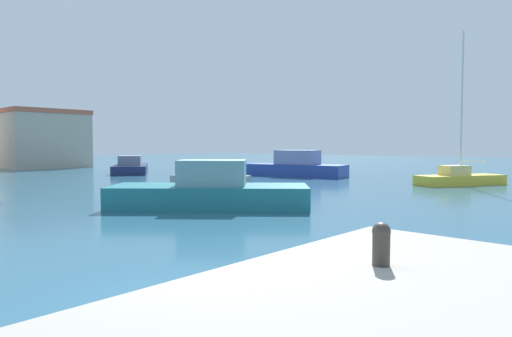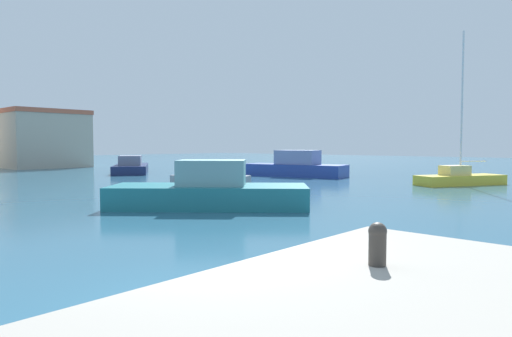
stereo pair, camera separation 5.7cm
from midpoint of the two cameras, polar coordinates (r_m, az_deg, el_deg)
name	(u,v)px [view 1 (the left image)]	position (r m, az deg, el deg)	size (l,w,h in m)	color
water	(181,182)	(31.98, -9.60, -1.68)	(160.00, 160.00, 0.00)	#285670
mooring_bollard	(381,242)	(5.77, 15.34, -9.00)	(0.23, 0.23, 0.54)	#38332D
sailboat_yellow_distant_north	(459,177)	(31.95, 24.36, -1.03)	(6.14, 4.44, 9.87)	gold
motorboat_blue_outer_mooring	(296,167)	(37.22, 5.01, 0.22)	(4.52, 8.79, 2.16)	#233D93
motorboat_teal_far_right	(210,192)	(18.74, -5.94, -2.95)	(7.43, 7.92, 1.98)	#1E707A
motorboat_grey_inner_mooring	(209,177)	(28.88, -6.10, -1.08)	(3.52, 5.16, 1.53)	gray
motorboat_navy_near_pier	(131,167)	(43.09, -15.65, 0.20)	(7.13, 8.45, 1.63)	#19234C
waterfront_apartments	(42,139)	(57.31, -25.55, 3.42)	(8.52, 7.92, 6.56)	#B2A893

